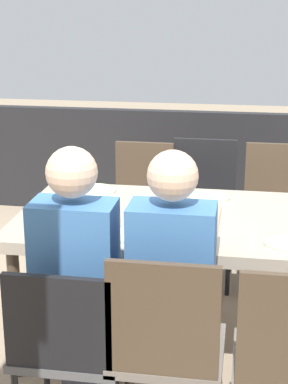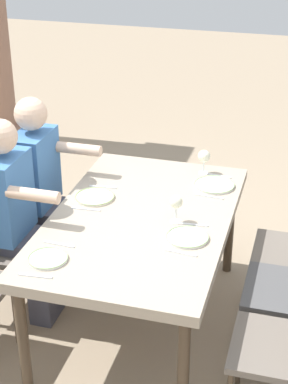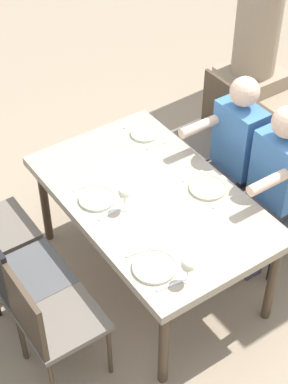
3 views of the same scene
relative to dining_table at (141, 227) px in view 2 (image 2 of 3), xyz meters
The scene contains 19 objects.
ground_plane 0.68m from the dining_table, ahead, with size 16.00×16.00×0.00m, color gray.
dining_table is the anchor object (origin of this frame).
chair_east_north 0.98m from the dining_table, 71.18° to the left, with size 0.44×0.44×0.85m.
diner_woman_green 0.72m from the dining_table, 96.90° to the left, with size 0.35×0.49×1.28m.
diner_man_white 0.78m from the dining_table, 66.25° to the left, with size 0.35×0.49×1.28m.
plate_0 0.64m from the dining_table, 149.36° to the left, with size 0.20×0.20×0.02m.
fork_0 0.77m from the dining_table, 155.04° to the left, with size 0.02×0.17×0.01m, color silver.
spoon_0 0.52m from the dining_table, 140.83° to the left, with size 0.02×0.17×0.01m, color silver.
plate_1 0.35m from the dining_table, 117.72° to the right, with size 0.23×0.23×0.02m.
wine_glass_1 0.27m from the dining_table, 88.74° to the right, with size 0.07×0.07×0.16m.
fork_1 0.44m from the dining_table, 135.60° to the right, with size 0.02×0.17×0.01m, color silver.
spoon_1 0.31m from the dining_table, 91.72° to the right, with size 0.02×0.17×0.01m, color silver.
plate_2 0.37m from the dining_table, 65.56° to the left, with size 0.24×0.24×0.02m.
fork_2 0.33m from the dining_table, 90.30° to the left, with size 0.02×0.17×0.01m, color silver.
spoon_2 0.45m from the dining_table, 47.57° to the left, with size 0.02×0.17×0.01m, color silver.
plate_3 0.60m from the dining_table, 33.51° to the right, with size 0.25×0.25×0.02m.
wine_glass_3 0.73m from the dining_table, 19.09° to the right, with size 0.08×0.08×0.16m.
fork_3 0.49m from the dining_table, 43.44° to the right, with size 0.02×0.17×0.01m, color silver.
spoon_3 0.73m from the dining_table, 26.98° to the right, with size 0.02×0.17×0.01m, color silver.
Camera 2 is at (-2.99, -0.86, 2.48)m, focal length 59.29 mm.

